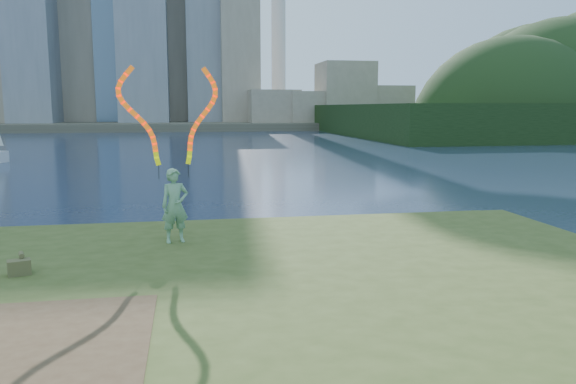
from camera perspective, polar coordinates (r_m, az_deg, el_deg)
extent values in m
plane|color=#192640|center=(10.66, -9.23, -11.32)|extent=(320.00, 320.00, 0.00)
cube|color=#39491A|center=(8.29, -8.95, -16.20)|extent=(20.00, 18.00, 0.30)
cube|color=#39491A|center=(8.46, -9.04, -13.81)|extent=(17.00, 15.00, 0.30)
cube|color=#39491A|center=(8.56, -9.10, -11.76)|extent=(14.00, 12.00, 0.30)
cube|color=#47331E|center=(7.68, -26.10, -13.71)|extent=(3.20, 3.00, 0.02)
cube|color=#4E4939|center=(105.07, -10.14, 6.80)|extent=(320.00, 40.00, 1.20)
imported|color=#176728|center=(11.95, -11.41, -1.37)|extent=(0.64, 0.50, 1.56)
cylinder|color=black|center=(11.89, -13.00, 2.00)|extent=(0.02, 0.02, 0.30)
cylinder|color=black|center=(12.03, -10.09, 2.16)|extent=(0.02, 0.02, 0.30)
cube|color=#4C5229|center=(10.60, -25.65, -6.92)|extent=(0.42, 0.35, 0.26)
cylinder|color=#4C5229|center=(10.72, -25.46, -5.78)|extent=(0.16, 0.26, 0.09)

